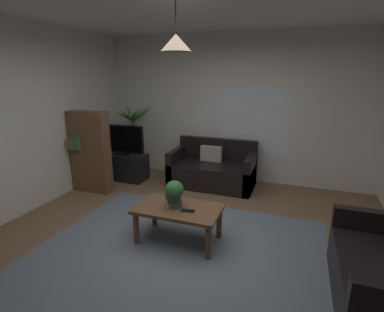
{
  "coord_description": "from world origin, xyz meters",
  "views": [
    {
      "loc": [
        1.16,
        -2.89,
        2.0
      ],
      "look_at": [
        0.0,
        0.3,
        1.05
      ],
      "focal_mm": 27.61,
      "sensor_mm": 36.0,
      "label": 1
    }
  ],
  "objects_px": {
    "coffee_table": "(178,213)",
    "potted_palm_corner": "(135,140)",
    "remote_on_table_0": "(188,210)",
    "bookshelf_corner": "(90,152)",
    "tv_stand": "(124,166)",
    "pendant_lamp": "(176,43)",
    "couch_under_window": "(213,171)",
    "tv": "(121,139)",
    "book_on_table_0": "(172,206)",
    "potted_plant_on_table": "(174,193)"
  },
  "relations": [
    {
      "from": "coffee_table",
      "to": "potted_palm_corner",
      "type": "height_order",
      "value": "potted_palm_corner"
    },
    {
      "from": "remote_on_table_0",
      "to": "bookshelf_corner",
      "type": "xyz_separation_m",
      "value": [
        -2.2,
        1.06,
        0.25
      ]
    },
    {
      "from": "tv_stand",
      "to": "pendant_lamp",
      "type": "distance_m",
      "value": 3.26
    },
    {
      "from": "tv_stand",
      "to": "coffee_table",
      "type": "bearing_deg",
      "value": -42.48
    },
    {
      "from": "couch_under_window",
      "to": "pendant_lamp",
      "type": "xyz_separation_m",
      "value": [
        0.14,
        -1.98,
        2.03
      ]
    },
    {
      "from": "coffee_table",
      "to": "tv_stand",
      "type": "xyz_separation_m",
      "value": [
        -1.87,
        1.71,
        -0.12
      ]
    },
    {
      "from": "tv",
      "to": "book_on_table_0",
      "type": "bearing_deg",
      "value": -43.61
    },
    {
      "from": "tv",
      "to": "potted_palm_corner",
      "type": "height_order",
      "value": "potted_palm_corner"
    },
    {
      "from": "potted_plant_on_table",
      "to": "potted_palm_corner",
      "type": "height_order",
      "value": "potted_palm_corner"
    },
    {
      "from": "tv_stand",
      "to": "tv",
      "type": "bearing_deg",
      "value": -90.0
    },
    {
      "from": "potted_plant_on_table",
      "to": "tv",
      "type": "relative_size",
      "value": 0.36
    },
    {
      "from": "tv",
      "to": "bookshelf_corner",
      "type": "relative_size",
      "value": 0.66
    },
    {
      "from": "couch_under_window",
      "to": "coffee_table",
      "type": "distance_m",
      "value": 1.99
    },
    {
      "from": "coffee_table",
      "to": "tv",
      "type": "bearing_deg",
      "value": 137.88
    },
    {
      "from": "coffee_table",
      "to": "tv",
      "type": "xyz_separation_m",
      "value": [
        -1.87,
        1.69,
        0.42
      ]
    },
    {
      "from": "remote_on_table_0",
      "to": "pendant_lamp",
      "type": "bearing_deg",
      "value": -122.52
    },
    {
      "from": "potted_plant_on_table",
      "to": "potted_palm_corner",
      "type": "bearing_deg",
      "value": 129.98
    },
    {
      "from": "tv_stand",
      "to": "tv",
      "type": "xyz_separation_m",
      "value": [
        0.0,
        -0.02,
        0.54
      ]
    },
    {
      "from": "book_on_table_0",
      "to": "tv",
      "type": "height_order",
      "value": "tv"
    },
    {
      "from": "remote_on_table_0",
      "to": "tv",
      "type": "xyz_separation_m",
      "value": [
        -2.01,
        1.75,
        0.34
      ]
    },
    {
      "from": "couch_under_window",
      "to": "tv",
      "type": "height_order",
      "value": "tv"
    },
    {
      "from": "coffee_table",
      "to": "bookshelf_corner",
      "type": "height_order",
      "value": "bookshelf_corner"
    },
    {
      "from": "couch_under_window",
      "to": "book_on_table_0",
      "type": "distance_m",
      "value": 2.02
    },
    {
      "from": "tv",
      "to": "couch_under_window",
      "type": "bearing_deg",
      "value": 9.8
    },
    {
      "from": "book_on_table_0",
      "to": "remote_on_table_0",
      "type": "bearing_deg",
      "value": -9.31
    },
    {
      "from": "couch_under_window",
      "to": "tv_stand",
      "type": "bearing_deg",
      "value": -170.9
    },
    {
      "from": "remote_on_table_0",
      "to": "potted_plant_on_table",
      "type": "distance_m",
      "value": 0.26
    },
    {
      "from": "potted_palm_corner",
      "to": "bookshelf_corner",
      "type": "relative_size",
      "value": 1.04
    },
    {
      "from": "coffee_table",
      "to": "book_on_table_0",
      "type": "relative_size",
      "value": 8.71
    },
    {
      "from": "couch_under_window",
      "to": "tv",
      "type": "bearing_deg",
      "value": -170.2
    },
    {
      "from": "remote_on_table_0",
      "to": "potted_palm_corner",
      "type": "relative_size",
      "value": 0.11
    },
    {
      "from": "potted_plant_on_table",
      "to": "pendant_lamp",
      "type": "xyz_separation_m",
      "value": [
        0.05,
        0.0,
        1.69
      ]
    },
    {
      "from": "book_on_table_0",
      "to": "pendant_lamp",
      "type": "relative_size",
      "value": 0.23
    },
    {
      "from": "couch_under_window",
      "to": "tv",
      "type": "relative_size",
      "value": 1.63
    },
    {
      "from": "potted_plant_on_table",
      "to": "pendant_lamp",
      "type": "relative_size",
      "value": 0.67
    },
    {
      "from": "potted_plant_on_table",
      "to": "tv",
      "type": "distance_m",
      "value": 2.48
    },
    {
      "from": "remote_on_table_0",
      "to": "tv_stand",
      "type": "distance_m",
      "value": 2.69
    },
    {
      "from": "book_on_table_0",
      "to": "tv",
      "type": "relative_size",
      "value": 0.13
    },
    {
      "from": "bookshelf_corner",
      "to": "pendant_lamp",
      "type": "xyz_separation_m",
      "value": [
        2.05,
        -1.0,
        1.6
      ]
    },
    {
      "from": "potted_plant_on_table",
      "to": "pendant_lamp",
      "type": "height_order",
      "value": "pendant_lamp"
    },
    {
      "from": "remote_on_table_0",
      "to": "tv",
      "type": "relative_size",
      "value": 0.17
    },
    {
      "from": "bookshelf_corner",
      "to": "potted_plant_on_table",
      "type": "bearing_deg",
      "value": -26.53
    },
    {
      "from": "tv",
      "to": "potted_palm_corner",
      "type": "xyz_separation_m",
      "value": [
        0.01,
        0.46,
        -0.11
      ]
    },
    {
      "from": "couch_under_window",
      "to": "book_on_table_0",
      "type": "bearing_deg",
      "value": -88.0
    },
    {
      "from": "remote_on_table_0",
      "to": "potted_palm_corner",
      "type": "height_order",
      "value": "potted_palm_corner"
    },
    {
      "from": "couch_under_window",
      "to": "pendant_lamp",
      "type": "height_order",
      "value": "pendant_lamp"
    },
    {
      "from": "tv_stand",
      "to": "pendant_lamp",
      "type": "relative_size",
      "value": 1.79
    },
    {
      "from": "potted_plant_on_table",
      "to": "potted_palm_corner",
      "type": "xyz_separation_m",
      "value": [
        -1.8,
        2.15,
        0.06
      ]
    },
    {
      "from": "remote_on_table_0",
      "to": "tv",
      "type": "bearing_deg",
      "value": -141.34
    },
    {
      "from": "book_on_table_0",
      "to": "pendant_lamp",
      "type": "bearing_deg",
      "value": 19.59
    }
  ]
}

